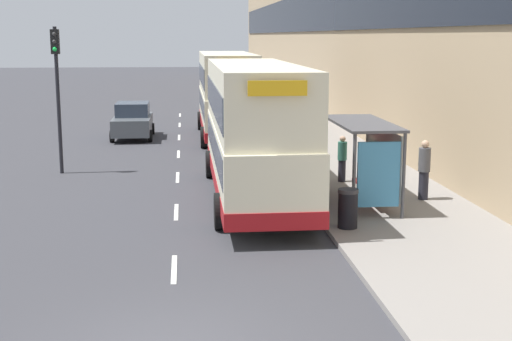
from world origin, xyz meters
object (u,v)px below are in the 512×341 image
Objects in this scene: bus_shelter at (370,148)px; double_decker_bus_near at (254,129)px; litter_bin at (348,208)px; double_decker_bus_ahead at (227,93)px; traffic_light_far_kerb at (57,77)px; car_0 at (133,121)px; pedestrian_1 at (424,169)px; pedestrian_at_shelter at (342,158)px.

bus_shelter is 0.38× the size of double_decker_bus_near.
bus_shelter reaches higher than litter_bin.
double_decker_bus_ahead is 1.89× the size of traffic_light_far_kerb.
car_0 is at bearing 110.29° from litter_bin.
double_decker_bus_ahead is 2.37× the size of car_0.
car_0 is at bearing 122.67° from pedestrian_1.
pedestrian_1 is at bearing -71.04° from double_decker_bus_ahead.
pedestrian_at_shelter is (-0.04, 3.52, -0.91)m from bus_shelter.
pedestrian_1 is 0.34× the size of traffic_light_far_kerb.
pedestrian_1 is (1.92, -2.95, 0.13)m from pedestrian_at_shelter.
bus_shelter is 0.96× the size of car_0.
bus_shelter is 3.64m from pedestrian_at_shelter.
bus_shelter is at bearing 63.84° from litter_bin.
pedestrian_1 reaches higher than litter_bin.
traffic_light_far_kerb reaches higher than car_0.
traffic_light_far_kerb reaches higher than pedestrian_at_shelter.
double_decker_bus_ahead is 5.59× the size of pedestrian_1.
traffic_light_far_kerb is (-10.13, 3.28, 2.70)m from pedestrian_at_shelter.
pedestrian_1 reaches higher than car_0.
double_decker_bus_near is at bearing -150.35° from pedestrian_at_shelter.
bus_shelter is 2.60× the size of pedestrian_at_shelter.
traffic_light_far_kerb is at bearing 77.54° from car_0.
bus_shelter is 0.40× the size of double_decker_bus_ahead.
pedestrian_at_shelter is at bearing 123.05° from pedestrian_1.
bus_shelter is at bearing -26.82° from double_decker_bus_near.
double_decker_bus_near is at bearing 153.18° from bus_shelter.
double_decker_bus_ahead is 16.05m from pedestrian_1.
bus_shelter is 16.06m from double_decker_bus_ahead.
double_decker_bus_near reaches higher than pedestrian_at_shelter.
car_0 is 2.72× the size of pedestrian_at_shelter.
traffic_light_far_kerb is at bearing 143.24° from double_decker_bus_near.
bus_shelter is at bearing -163.24° from pedestrian_1.
pedestrian_1 reaches higher than pedestrian_at_shelter.
double_decker_bus_near is 6.01× the size of pedestrian_1.
litter_bin is at bearing -101.10° from pedestrian_at_shelter.
car_0 is at bearing 122.59° from pedestrian_at_shelter.
bus_shelter is at bearing 116.68° from car_0.
double_decker_bus_near reaches higher than bus_shelter.
car_0 is at bearing 174.80° from double_decker_bus_ahead.
double_decker_bus_ahead is at bearing 174.80° from car_0.
pedestrian_1 is (1.88, 0.57, -0.79)m from bus_shelter.
traffic_light_far_kerb is (-8.95, 9.29, 2.99)m from litter_bin.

